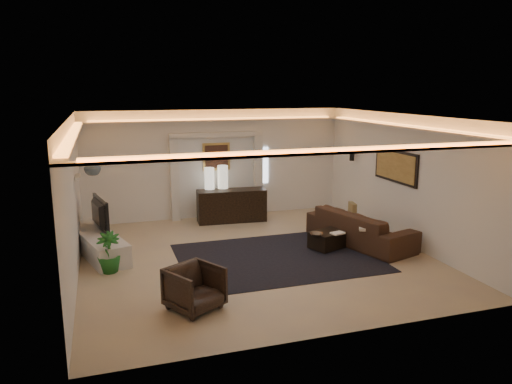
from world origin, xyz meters
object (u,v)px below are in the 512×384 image
object	(u,v)px
coffee_table	(331,238)
sofa	(360,227)
armchair	(195,288)
console	(232,206)

from	to	relation	value
coffee_table	sofa	bearing A→B (deg)	-17.59
coffee_table	armchair	size ratio (longest dim) A/B	1.23
console	sofa	xyz separation A→B (m)	(2.28, -2.72, -0.02)
console	armchair	xyz separation A→B (m)	(-1.91, -4.90, -0.05)
sofa	coffee_table	size ratio (longest dim) A/B	2.69
coffee_table	console	bearing A→B (deg)	97.15
console	armchair	bearing A→B (deg)	-107.18
sofa	armchair	world-z (taller)	sofa
console	armchair	world-z (taller)	console
armchair	console	bearing A→B (deg)	38.79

